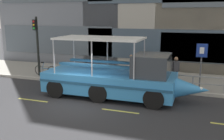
# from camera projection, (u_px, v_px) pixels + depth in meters

# --- Properties ---
(ground_plane) EXTENTS (120.00, 120.00, 0.00)m
(ground_plane) POSITION_uv_depth(u_px,v_px,m) (79.00, 102.00, 13.05)
(ground_plane) COLOR #2B2B2D
(sidewalk) EXTENTS (32.00, 4.80, 0.18)m
(sidewalk) POSITION_uv_depth(u_px,v_px,m) (114.00, 76.00, 18.20)
(sidewalk) COLOR gray
(sidewalk) RESTS_ON ground_plane
(curb_edge) EXTENTS (32.00, 0.18, 0.18)m
(curb_edge) POSITION_uv_depth(u_px,v_px,m) (101.00, 85.00, 15.90)
(curb_edge) COLOR #B2ADA3
(curb_edge) RESTS_ON ground_plane
(lane_centreline) EXTENTS (25.80, 0.12, 0.01)m
(lane_centreline) POSITION_uv_depth(u_px,v_px,m) (74.00, 105.00, 12.49)
(lane_centreline) COLOR #DBD64C
(lane_centreline) RESTS_ON ground_plane
(curb_guardrail) EXTENTS (11.74, 0.09, 0.85)m
(curb_guardrail) POSITION_uv_depth(u_px,v_px,m) (123.00, 75.00, 15.67)
(curb_guardrail) COLOR gray
(curb_guardrail) RESTS_ON sidewalk
(traffic_light_pole) EXTENTS (0.24, 0.46, 4.10)m
(traffic_light_pole) POSITION_uv_depth(u_px,v_px,m) (37.00, 41.00, 17.42)
(traffic_light_pole) COLOR black
(traffic_light_pole) RESTS_ON sidewalk
(parking_sign) EXTENTS (0.60, 0.12, 2.63)m
(parking_sign) POSITION_uv_depth(u_px,v_px,m) (201.00, 59.00, 14.28)
(parking_sign) COLOR #4C4F54
(parking_sign) RESTS_ON sidewalk
(leaned_bicycle) EXTENTS (1.74, 0.46, 0.96)m
(leaned_bicycle) POSITION_uv_depth(u_px,v_px,m) (45.00, 70.00, 17.89)
(leaned_bicycle) COLOR black
(leaned_bicycle) RESTS_ON sidewalk
(duck_tour_boat) EXTENTS (8.80, 2.65, 3.21)m
(duck_tour_boat) POSITION_uv_depth(u_px,v_px,m) (118.00, 78.00, 13.57)
(duck_tour_boat) COLOR #388CD1
(duck_tour_boat) RESTS_ON ground_plane
(pedestrian_near_bow) EXTENTS (0.44, 0.32, 1.72)m
(pedestrian_near_bow) POSITION_uv_depth(u_px,v_px,m) (176.00, 68.00, 15.41)
(pedestrian_near_bow) COLOR #1E2338
(pedestrian_near_bow) RESTS_ON sidewalk
(pedestrian_mid_left) EXTENTS (0.23, 0.49, 1.69)m
(pedestrian_mid_left) POSITION_uv_depth(u_px,v_px,m) (131.00, 65.00, 16.48)
(pedestrian_mid_left) COLOR black
(pedestrian_mid_left) RESTS_ON sidewalk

